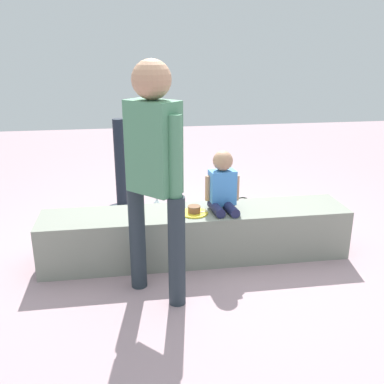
{
  "coord_description": "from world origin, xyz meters",
  "views": [
    {
      "loc": [
        -0.53,
        -3.25,
        1.7
      ],
      "look_at": [
        -0.07,
        -0.24,
        0.66
      ],
      "focal_mm": 40.74,
      "sensor_mm": 36.0,
      "label": 1
    }
  ],
  "objects_px": {
    "child_seated": "(223,184)",
    "adult_standing": "(154,162)",
    "water_bottle_far_side": "(176,212)",
    "gift_bag": "(223,197)",
    "water_bottle_near_gift": "(157,208)",
    "cake_plate": "(194,211)",
    "handbag_black_leather": "(241,219)",
    "cake_box_white": "(137,232)"
  },
  "relations": [
    {
      "from": "adult_standing",
      "to": "cake_plate",
      "type": "bearing_deg",
      "value": 54.22
    },
    {
      "from": "cake_box_white",
      "to": "water_bottle_near_gift",
      "type": "bearing_deg",
      "value": 65.62
    },
    {
      "from": "water_bottle_far_side",
      "to": "gift_bag",
      "type": "bearing_deg",
      "value": 20.56
    },
    {
      "from": "gift_bag",
      "to": "handbag_black_leather",
      "type": "bearing_deg",
      "value": -84.29
    },
    {
      "from": "water_bottle_near_gift",
      "to": "cake_plate",
      "type": "bearing_deg",
      "value": -76.83
    },
    {
      "from": "adult_standing",
      "to": "cake_plate",
      "type": "xyz_separation_m",
      "value": [
        0.34,
        0.47,
        -0.54
      ]
    },
    {
      "from": "water_bottle_near_gift",
      "to": "adult_standing",
      "type": "bearing_deg",
      "value": -94.35
    },
    {
      "from": "adult_standing",
      "to": "cake_box_white",
      "type": "height_order",
      "value": "adult_standing"
    },
    {
      "from": "child_seated",
      "to": "water_bottle_near_gift",
      "type": "distance_m",
      "value": 1.15
    },
    {
      "from": "cake_plate",
      "to": "cake_box_white",
      "type": "xyz_separation_m",
      "value": [
        -0.45,
        0.48,
        -0.37
      ]
    },
    {
      "from": "child_seated",
      "to": "water_bottle_far_side",
      "type": "distance_m",
      "value": 0.99
    },
    {
      "from": "water_bottle_far_side",
      "to": "handbag_black_leather",
      "type": "bearing_deg",
      "value": -31.13
    },
    {
      "from": "water_bottle_near_gift",
      "to": "handbag_black_leather",
      "type": "bearing_deg",
      "value": -32.35
    },
    {
      "from": "child_seated",
      "to": "adult_standing",
      "type": "relative_size",
      "value": 0.3
    },
    {
      "from": "child_seated",
      "to": "handbag_black_leather",
      "type": "bearing_deg",
      "value": 56.41
    },
    {
      "from": "cake_plate",
      "to": "cake_box_white",
      "type": "relative_size",
      "value": 0.74
    },
    {
      "from": "cake_box_white",
      "to": "gift_bag",
      "type": "bearing_deg",
      "value": 31.13
    },
    {
      "from": "adult_standing",
      "to": "water_bottle_far_side",
      "type": "height_order",
      "value": "adult_standing"
    },
    {
      "from": "handbag_black_leather",
      "to": "water_bottle_near_gift",
      "type": "bearing_deg",
      "value": 147.65
    },
    {
      "from": "adult_standing",
      "to": "water_bottle_far_side",
      "type": "relative_size",
      "value": 7.79
    },
    {
      "from": "child_seated",
      "to": "handbag_black_leather",
      "type": "xyz_separation_m",
      "value": [
        0.29,
        0.43,
        -0.5
      ]
    },
    {
      "from": "cake_plate",
      "to": "handbag_black_leather",
      "type": "relative_size",
      "value": 0.64
    },
    {
      "from": "handbag_black_leather",
      "to": "gift_bag",
      "type": "bearing_deg",
      "value": 95.71
    },
    {
      "from": "child_seated",
      "to": "gift_bag",
      "type": "xyz_separation_m",
      "value": [
        0.23,
        0.97,
        -0.47
      ]
    },
    {
      "from": "child_seated",
      "to": "cake_box_white",
      "type": "xyz_separation_m",
      "value": [
        -0.69,
        0.41,
        -0.56
      ]
    },
    {
      "from": "cake_plate",
      "to": "gift_bag",
      "type": "relative_size",
      "value": 0.64
    },
    {
      "from": "gift_bag",
      "to": "cake_plate",
      "type": "bearing_deg",
      "value": -114.43
    },
    {
      "from": "adult_standing",
      "to": "water_bottle_near_gift",
      "type": "relative_size",
      "value": 7.35
    },
    {
      "from": "child_seated",
      "to": "water_bottle_far_side",
      "type": "height_order",
      "value": "child_seated"
    },
    {
      "from": "water_bottle_far_side",
      "to": "cake_box_white",
      "type": "relative_size",
      "value": 0.68
    },
    {
      "from": "child_seated",
      "to": "water_bottle_far_side",
      "type": "xyz_separation_m",
      "value": [
        -0.29,
        0.78,
        -0.53
      ]
    },
    {
      "from": "cake_box_white",
      "to": "cake_plate",
      "type": "bearing_deg",
      "value": -46.87
    },
    {
      "from": "adult_standing",
      "to": "cake_box_white",
      "type": "bearing_deg",
      "value": 96.82
    },
    {
      "from": "handbag_black_leather",
      "to": "water_bottle_far_side",
      "type": "bearing_deg",
      "value": 148.87
    },
    {
      "from": "cake_box_white",
      "to": "handbag_black_leather",
      "type": "height_order",
      "value": "handbag_black_leather"
    },
    {
      "from": "cake_plate",
      "to": "cake_box_white",
      "type": "height_order",
      "value": "cake_plate"
    },
    {
      "from": "child_seated",
      "to": "cake_plate",
      "type": "bearing_deg",
      "value": -164.2
    },
    {
      "from": "adult_standing",
      "to": "cake_plate",
      "type": "height_order",
      "value": "adult_standing"
    },
    {
      "from": "adult_standing",
      "to": "gift_bag",
      "type": "height_order",
      "value": "adult_standing"
    },
    {
      "from": "adult_standing",
      "to": "water_bottle_far_side",
      "type": "distance_m",
      "value": 1.61
    },
    {
      "from": "child_seated",
      "to": "water_bottle_near_gift",
      "type": "xyz_separation_m",
      "value": [
        -0.47,
        0.91,
        -0.53
      ]
    },
    {
      "from": "cake_plate",
      "to": "adult_standing",
      "type": "bearing_deg",
      "value": -125.78
    }
  ]
}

